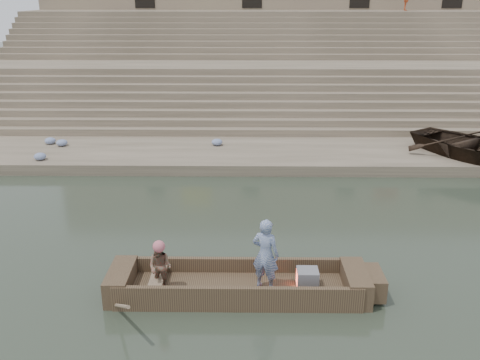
{
  "coord_description": "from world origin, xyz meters",
  "views": [
    {
      "loc": [
        -2.33,
        -11.41,
        6.21
      ],
      "look_at": [
        -2.5,
        1.8,
        1.4
      ],
      "focal_mm": 38.43,
      "sensor_mm": 36.0,
      "label": 1
    }
  ],
  "objects_px": {
    "television": "(307,278)",
    "standing_man": "(266,254)",
    "main_rowboat": "(238,290)",
    "rowing_man": "(160,267)",
    "beached_rowboat": "(470,145)"
  },
  "relations": [
    {
      "from": "main_rowboat",
      "to": "standing_man",
      "type": "distance_m",
      "value": 1.09
    },
    {
      "from": "rowing_man",
      "to": "beached_rowboat",
      "type": "height_order",
      "value": "beached_rowboat"
    },
    {
      "from": "main_rowboat",
      "to": "rowing_man",
      "type": "height_order",
      "value": "rowing_man"
    },
    {
      "from": "television",
      "to": "beached_rowboat",
      "type": "relative_size",
      "value": 0.1
    },
    {
      "from": "standing_man",
      "to": "television",
      "type": "bearing_deg",
      "value": -152.57
    },
    {
      "from": "rowing_man",
      "to": "television",
      "type": "bearing_deg",
      "value": 19.93
    },
    {
      "from": "standing_man",
      "to": "rowing_man",
      "type": "relative_size",
      "value": 1.49
    },
    {
      "from": "standing_man",
      "to": "beached_rowboat",
      "type": "xyz_separation_m",
      "value": [
        7.98,
        8.99,
        -0.16
      ]
    },
    {
      "from": "rowing_man",
      "to": "beached_rowboat",
      "type": "distance_m",
      "value": 13.66
    },
    {
      "from": "television",
      "to": "standing_man",
      "type": "bearing_deg",
      "value": -175.46
    },
    {
      "from": "main_rowboat",
      "to": "standing_man",
      "type": "relative_size",
      "value": 3.09
    },
    {
      "from": "standing_man",
      "to": "television",
      "type": "relative_size",
      "value": 3.52
    },
    {
      "from": "rowing_man",
      "to": "television",
      "type": "distance_m",
      "value": 3.16
    },
    {
      "from": "beached_rowboat",
      "to": "standing_man",
      "type": "bearing_deg",
      "value": -166.55
    },
    {
      "from": "rowing_man",
      "to": "television",
      "type": "height_order",
      "value": "rowing_man"
    }
  ]
}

